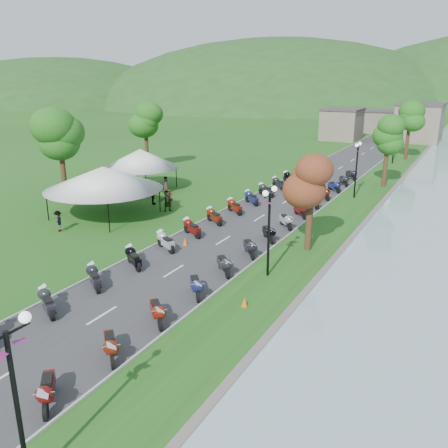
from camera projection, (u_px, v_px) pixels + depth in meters
The scene contains 13 objects.
road at pixel (309, 188), 47.45m from camera, with size 7.00×120.00×0.02m, color #38383B.
hills_backdrop at pixel (444, 104), 181.73m from camera, with size 360.00×120.00×76.00m, color #285621, non-canonical shape.
far_building at pixel (380, 123), 85.37m from camera, with size 18.00×16.00×5.00m, color #75695B.
moto_row_left at pixel (179, 235), 31.76m from camera, with size 2.60×50.73×1.10m, color #331411, non-canonical shape.
moto_row_right at pixel (278, 226), 33.55m from camera, with size 2.60×43.89×1.10m, color #331411, non-canonical shape.
streetlamp_near at pixel (18, 409), 12.34m from camera, with size 1.40×1.40×5.00m, color black, non-canonical shape.
vendor_tent_main at pixel (104, 192), 37.39m from camera, with size 6.16×6.16×4.00m, color white, non-canonical shape.
vendor_tent_side at pixel (141, 170), 46.02m from camera, with size 4.91×4.91×4.00m, color white, non-canonical shape.
tree_park_left at pixel (61, 146), 40.30m from camera, with size 3.60×3.60×10.01m, color #28701C, non-canonical shape.
tree_lakeside at pixel (310, 197), 29.65m from camera, with size 2.52×2.52×6.99m, color #28701C, non-canonical shape.
pedestrian_a at pixel (169, 206), 40.68m from camera, with size 0.59×0.43×1.63m, color slate.
pedestrian_b at pixel (166, 193), 45.23m from camera, with size 0.80×0.44×1.65m, color slate.
pedestrian_c at pixel (59, 231), 34.28m from camera, with size 0.99×0.41×1.53m, color slate.
Camera 1 is at (14.51, -4.82, 10.84)m, focal length 38.00 mm.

